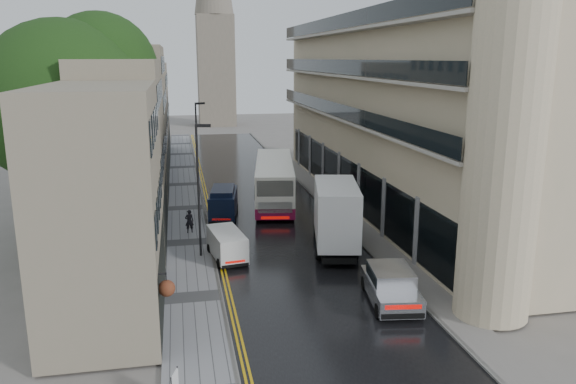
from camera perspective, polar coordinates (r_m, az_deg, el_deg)
name	(u,v)px	position (r m, az deg, el deg)	size (l,w,h in m)	color
road	(263,205)	(43.71, -2.60, -1.35)	(9.00, 85.00, 0.02)	black
left_sidewalk	(186,208)	(43.25, -10.29, -1.65)	(2.70, 85.00, 0.12)	gray
right_sidewalk	(330,201)	(44.78, 4.24, -0.95)	(1.80, 85.00, 0.12)	slate
old_shop_row	(135,127)	(44.71, -15.32, 6.34)	(4.50, 56.00, 12.00)	gray
modern_block	(399,114)	(43.75, 11.19, 7.73)	(8.00, 40.00, 14.00)	tan
church_spire	(214,2)	(96.93, -7.54, 18.59)	(6.40, 6.40, 40.00)	slate
tree_near	(68,133)	(35.12, -21.48, 5.61)	(10.56, 10.56, 13.89)	black
tree_far	(102,121)	(47.92, -18.40, 6.86)	(9.24, 9.24, 12.46)	black
cream_bus	(257,192)	(40.83, -3.14, 0.00)	(2.77, 12.21, 3.33)	white
white_lorry	(318,224)	(31.58, 3.10, -3.31)	(2.35, 7.85, 4.12)	white
silver_hatchback	(379,300)	(25.31, 9.21, -10.76)	(2.00, 4.56, 1.71)	silver
white_van	(220,254)	(30.81, -6.97, -6.23)	(1.58, 3.70, 1.67)	silver
navy_van	(210,208)	(38.92, -7.95, -1.58)	(1.80, 4.50, 2.29)	black
pedestrian	(189,221)	(36.92, -9.99, -2.94)	(0.56, 0.37, 1.53)	black
lamp_post_near	(199,192)	(31.79, -9.08, 0.02)	(0.85, 0.19, 7.52)	black
lamp_post_far	(197,148)	(47.63, -9.23, 4.44)	(0.84, 0.19, 7.46)	black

